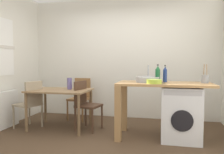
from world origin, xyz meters
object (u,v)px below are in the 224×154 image
object	(u,v)px
chair_person_seat	(30,102)
chair_opposite	(85,102)
vase	(70,84)
dining_table	(60,95)
mixing_bowl	(154,81)
bottle_tall_green	(158,74)
bottle_squat_brown	(165,74)
washing_machine	(180,113)
utensil_crock	(205,79)
chair_spare_by_wall	(80,96)

from	to	relation	value
chair_person_seat	chair_opposite	world-z (taller)	same
chair_opposite	vase	bearing A→B (deg)	-83.93
dining_table	mixing_bowl	bearing A→B (deg)	-10.78
bottle_tall_green	bottle_squat_brown	xyz separation A→B (m)	(0.12, 0.06, -0.01)
mixing_bowl	vase	bearing A→B (deg)	164.84
dining_table	washing_machine	bearing A→B (deg)	-3.56
chair_person_seat	chair_opposite	bearing A→B (deg)	-62.65
dining_table	washing_machine	world-z (taller)	washing_machine
mixing_bowl	vase	distance (m)	1.66
dining_table	utensil_crock	distance (m)	2.55
chair_opposite	washing_machine	xyz separation A→B (m)	(1.68, -0.20, -0.08)
chair_spare_by_wall	washing_machine	xyz separation A→B (m)	(2.05, -0.91, -0.08)
chair_person_seat	bottle_tall_green	distance (m)	2.41
mixing_bowl	chair_person_seat	bearing A→B (deg)	174.76
utensil_crock	bottle_squat_brown	bearing A→B (deg)	173.73
chair_opposite	bottle_squat_brown	world-z (taller)	bottle_squat_brown
bottle_tall_green	chair_spare_by_wall	bearing A→B (deg)	153.32
washing_machine	vase	size ratio (longest dim) A/B	3.99
chair_person_seat	mixing_bowl	size ratio (longest dim) A/B	3.85
chair_spare_by_wall	bottle_tall_green	xyz separation A→B (m)	(1.68, -0.85, 0.55)
chair_spare_by_wall	bottle_tall_green	size ratio (longest dim) A/B	3.04
chair_spare_by_wall	bottle_squat_brown	size ratio (longest dim) A/B	3.15
washing_machine	bottle_tall_green	size ratio (longest dim) A/B	2.90
bottle_squat_brown	mixing_bowl	bearing A→B (deg)	-117.84
utensil_crock	chair_spare_by_wall	bearing A→B (deg)	160.49
mixing_bowl	bottle_squat_brown	bearing A→B (deg)	62.16
chair_person_seat	washing_machine	distance (m)	2.71
chair_spare_by_wall	utensil_crock	bearing A→B (deg)	167.40
dining_table	chair_person_seat	world-z (taller)	chair_person_seat
bottle_tall_green	bottle_squat_brown	distance (m)	0.13
chair_spare_by_wall	vase	distance (m)	0.76
chair_opposite	utensil_crock	world-z (taller)	utensil_crock
vase	chair_spare_by_wall	bearing A→B (deg)	93.49
dining_table	vase	xyz separation A→B (m)	(0.15, 0.10, 0.20)
dining_table	utensil_crock	world-z (taller)	utensil_crock
bottle_squat_brown	washing_machine	bearing A→B (deg)	-25.99
chair_person_seat	bottle_tall_green	size ratio (longest dim) A/B	3.04
chair_opposite	washing_machine	bearing A→B (deg)	95.29
mixing_bowl	dining_table	bearing A→B (deg)	169.22
chair_spare_by_wall	vase	bearing A→B (deg)	100.40
washing_machine	bottle_squat_brown	xyz separation A→B (m)	(-0.25, 0.12, 0.62)
dining_table	washing_machine	size ratio (longest dim) A/B	1.28
chair_spare_by_wall	mixing_bowl	distance (m)	2.02
dining_table	utensil_crock	bearing A→B (deg)	-1.86
utensil_crock	chair_person_seat	bearing A→B (deg)	-179.26
dining_table	bottle_squat_brown	size ratio (longest dim) A/B	3.86
bottle_tall_green	vase	world-z (taller)	bottle_tall_green
bottle_tall_green	vase	xyz separation A→B (m)	(-1.64, 0.17, -0.21)
chair_spare_by_wall	washing_machine	distance (m)	2.24
chair_person_seat	vase	distance (m)	0.81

